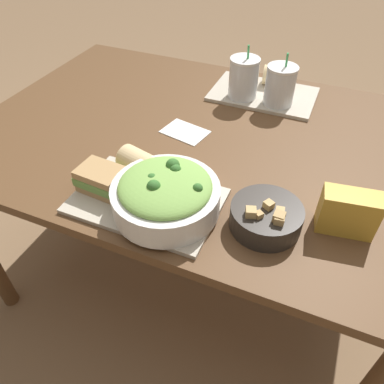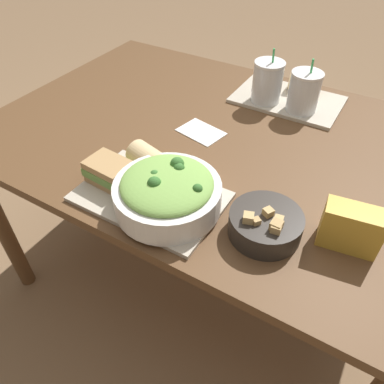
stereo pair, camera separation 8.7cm
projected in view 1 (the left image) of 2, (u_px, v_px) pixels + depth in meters
The scene contains 13 objects.
ground_plane at pixel (195, 270), 1.72m from camera, with size 12.00×12.00×0.00m, color #846647.
dining_table at pixel (196, 153), 1.28m from camera, with size 1.45×1.02×0.75m.
tray_near at pixel (147, 201), 0.97m from camera, with size 0.38×0.25×0.01m.
tray_far at pixel (263, 94), 1.40m from camera, with size 0.38×0.25×0.01m.
salad_bowl at pixel (166, 194), 0.91m from camera, with size 0.27×0.27×0.11m.
soup_bowl at pixel (266, 216), 0.89m from camera, with size 0.17×0.17×0.08m.
sandwich_near at pixel (102, 179), 0.97m from camera, with size 0.13×0.10×0.06m.
baguette_near at pixel (144, 166), 1.01m from camera, with size 0.15×0.11×0.07m.
baguette_far at pixel (279, 76), 1.41m from camera, with size 0.12×0.09×0.07m.
drink_cup_dark at pixel (243, 79), 1.33m from camera, with size 0.11×0.11×0.19m.
drink_cup_red at pixel (280, 87), 1.29m from camera, with size 0.11×0.11×0.18m.
chip_bag at pixel (348, 212), 0.87m from camera, with size 0.14×0.08×0.11m.
napkin_folded at pixel (185, 132), 1.22m from camera, with size 0.16×0.13×0.00m.
Camera 1 is at (0.39, -0.96, 1.43)m, focal length 35.00 mm.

